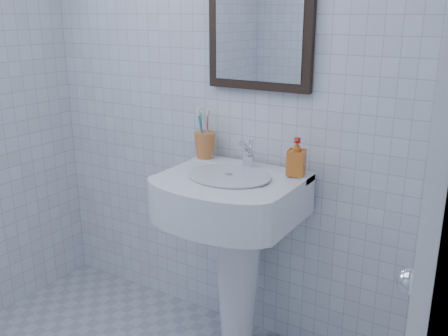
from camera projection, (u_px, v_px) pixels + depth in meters
The scene contains 8 objects.
wall_back at pixel (230, 84), 2.32m from camera, with size 2.20×0.02×2.50m, color silver.
wall_right at pixel (431, 221), 0.79m from camera, with size 0.02×2.40×2.50m, color silver.
washbasin at pixel (235, 234), 2.26m from camera, with size 0.59×0.43×0.91m.
faucet at pixel (248, 156), 2.24m from camera, with size 0.05×0.12×0.13m.
toothbrush_cup at pixel (205, 145), 2.38m from camera, with size 0.10×0.10×0.13m, color #CC7235, non-canonical shape.
soap_dispenser at pixel (297, 157), 2.12m from camera, with size 0.07×0.08×0.16m, color #D55214.
wall_mirror at pixel (260, 17), 2.14m from camera, with size 0.50×0.04×0.62m.
hand_towel at pixel (438, 255), 1.50m from camera, with size 0.03×0.16×0.38m, color white.
Camera 1 is at (1.20, -0.80, 1.57)m, focal length 40.00 mm.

